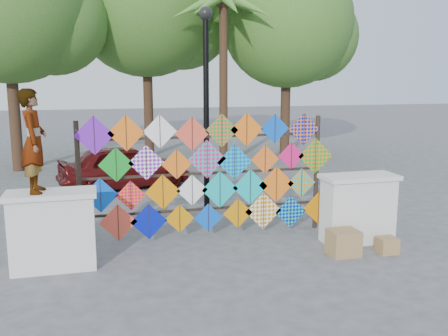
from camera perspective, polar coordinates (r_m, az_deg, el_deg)
The scene contains 13 objects.
ground at distance 9.05m, azimuth -1.09°, elevation -9.36°, with size 80.00×80.00×0.00m, color gray.
parapet_left at distance 8.48m, azimuth -18.96°, elevation -6.71°, with size 1.40×0.65×1.28m.
parapet_right at distance 9.63m, azimuth 15.06°, elevation -4.44°, with size 1.40×0.65×1.28m.
kite_rack at distance 9.42m, azimuth -1.56°, elevation -0.82°, with size 4.97×0.24×2.40m.
tree_west at distance 17.64m, azimuth -23.32°, elevation 17.20°, with size 5.85×5.20×8.01m.
tree_mid at distance 19.61m, azimuth -8.64°, elevation 18.31°, with size 6.30×5.60×8.61m.
tree_east at distance 19.25m, azimuth 7.47°, elevation 16.12°, with size 5.40×4.80×7.42m.
palm_tree at distance 16.91m, azimuth -0.07°, elevation 16.88°, with size 3.62×3.62×5.83m.
vendor_woman at distance 8.20m, azimuth -20.92°, elevation 2.87°, with size 0.59×0.39×1.61m, color #99999E.
sedan at distance 14.05m, azimuth -11.26°, elevation 0.19°, with size 1.44×3.57×1.22m, color #510E0E.
lamppost at distance 10.53m, azimuth -2.06°, elevation 8.41°, with size 0.28×0.28×4.46m.
cardboard_box_near at distance 8.99m, azimuth 13.49°, elevation -8.29°, with size 0.50×0.44×0.44m, color #A07F4D.
cardboard_box_far at distance 9.32m, azimuth 18.11°, elevation -8.39°, with size 0.33×0.31×0.28m, color #A07F4D.
Camera 1 is at (-1.94, -8.29, 3.08)m, focal length 40.00 mm.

